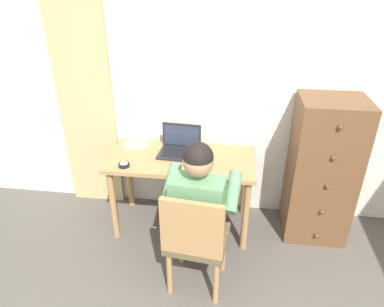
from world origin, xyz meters
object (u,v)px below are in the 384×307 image
at_px(person_seated, 201,202).
at_px(laptop, 180,147).
at_px(desk, 182,168).
at_px(dresser, 321,171).
at_px(chair, 196,238).
at_px(desk_clock, 124,165).
at_px(computer_mouse, 208,156).
at_px(notebook_pad, 136,145).

distance_m(person_seated, laptop, 0.68).
bearing_deg(desk, dresser, 4.15).
height_order(desk, dresser, dresser).
bearing_deg(chair, desk_clock, 142.01).
bearing_deg(desk_clock, person_seated, -26.00).
distance_m(person_seated, computer_mouse, 0.57).
xyz_separation_m(desk, chair, (0.21, -0.71, -0.13)).
relative_size(desk, chair, 1.43).
height_order(laptop, computer_mouse, laptop).
bearing_deg(desk_clock, computer_mouse, 20.35).
bearing_deg(chair, notebook_pad, 126.62).
height_order(chair, person_seated, person_seated).
distance_m(computer_mouse, notebook_pad, 0.68).
relative_size(chair, laptop, 2.42).
bearing_deg(laptop, computer_mouse, -11.43).
height_order(dresser, computer_mouse, dresser).
height_order(desk, chair, chair).
distance_m(desk, desk_clock, 0.50).
bearing_deg(person_seated, computer_mouse, 90.76).
bearing_deg(notebook_pad, chair, -58.34).
bearing_deg(computer_mouse, dresser, -4.69).
height_order(laptop, notebook_pad, laptop).
relative_size(desk, laptop, 3.46).
height_order(dresser, chair, dresser).
distance_m(chair, laptop, 0.88).
bearing_deg(desk_clock, chair, -37.99).
height_order(dresser, notebook_pad, dresser).
bearing_deg(desk, computer_mouse, 9.52).
bearing_deg(dresser, laptop, 179.94).
height_order(dresser, desk_clock, dresser).
xyz_separation_m(dresser, chair, (-0.97, -0.80, -0.15)).
distance_m(laptop, computer_mouse, 0.26).
distance_m(dresser, person_seated, 1.13).
bearing_deg(person_seated, notebook_pad, 133.80).
relative_size(chair, notebook_pad, 4.11).
distance_m(laptop, notebook_pad, 0.43).
bearing_deg(computer_mouse, desk, -178.10).
xyz_separation_m(dresser, person_seated, (-0.95, -0.62, 0.03)).
xyz_separation_m(chair, notebook_pad, (-0.66, 0.88, 0.24)).
relative_size(person_seated, computer_mouse, 11.81).
relative_size(dresser, desk_clock, 13.95).
bearing_deg(computer_mouse, desk_clock, -167.27).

